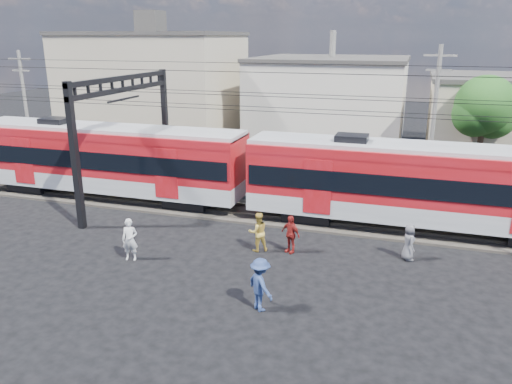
% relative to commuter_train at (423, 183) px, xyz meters
% --- Properties ---
extents(ground, '(120.00, 120.00, 0.00)m').
position_rel_commuter_train_xyz_m(ground, '(-5.61, -8.00, -2.40)').
color(ground, black).
rests_on(ground, ground).
extents(track_bed, '(70.00, 3.40, 0.12)m').
position_rel_commuter_train_xyz_m(track_bed, '(-5.61, 0.00, -2.34)').
color(track_bed, '#2D2823').
rests_on(track_bed, ground).
extents(rail_near, '(70.00, 0.12, 0.12)m').
position_rel_commuter_train_xyz_m(rail_near, '(-5.61, -0.75, -2.22)').
color(rail_near, '#59544C').
rests_on(rail_near, track_bed).
extents(rail_far, '(70.00, 0.12, 0.12)m').
position_rel_commuter_train_xyz_m(rail_far, '(-5.61, 0.75, -2.22)').
color(rail_far, '#59544C').
rests_on(rail_far, track_bed).
extents(commuter_train, '(50.30, 3.08, 4.17)m').
position_rel_commuter_train_xyz_m(commuter_train, '(0.00, 0.00, 0.00)').
color(commuter_train, black).
rests_on(commuter_train, ground).
extents(catenary, '(70.00, 9.30, 7.52)m').
position_rel_commuter_train_xyz_m(catenary, '(-14.26, -0.00, 2.73)').
color(catenary, black).
rests_on(catenary, ground).
extents(building_west, '(14.28, 10.20, 9.30)m').
position_rel_commuter_train_xyz_m(building_west, '(-22.61, 16.00, 2.25)').
color(building_west, tan).
rests_on(building_west, ground).
extents(building_midwest, '(12.24, 12.24, 7.30)m').
position_rel_commuter_train_xyz_m(building_midwest, '(-7.61, 19.00, 1.25)').
color(building_midwest, beige).
rests_on(building_midwest, ground).
extents(utility_pole_mid, '(1.80, 0.24, 8.50)m').
position_rel_commuter_train_xyz_m(utility_pole_mid, '(0.39, 7.00, 2.13)').
color(utility_pole_mid, slate).
rests_on(utility_pole_mid, ground).
extents(utility_pole_west, '(1.80, 0.24, 8.00)m').
position_rel_commuter_train_xyz_m(utility_pole_west, '(-27.61, 6.00, 1.88)').
color(utility_pole_west, slate).
rests_on(utility_pole_west, ground).
extents(tree_near, '(3.82, 3.64, 6.72)m').
position_rel_commuter_train_xyz_m(tree_near, '(3.58, 10.09, 2.26)').
color(tree_near, '#382619').
rests_on(tree_near, ground).
extents(pedestrian_a, '(0.74, 0.58, 1.79)m').
position_rel_commuter_train_xyz_m(pedestrian_a, '(-11.42, -6.96, -1.51)').
color(pedestrian_a, silver).
rests_on(pedestrian_a, ground).
extents(pedestrian_b, '(1.07, 1.02, 1.75)m').
position_rel_commuter_train_xyz_m(pedestrian_b, '(-6.64, -4.50, -1.53)').
color(pedestrian_b, gold).
rests_on(pedestrian_b, ground).
extents(pedestrian_c, '(1.38, 1.31, 1.88)m').
position_rel_commuter_train_xyz_m(pedestrian_c, '(-5.10, -9.16, -1.46)').
color(pedestrian_c, navy).
rests_on(pedestrian_c, ground).
extents(pedestrian_d, '(1.06, 0.82, 1.68)m').
position_rel_commuter_train_xyz_m(pedestrian_d, '(-5.28, -4.23, -1.56)').
color(pedestrian_d, maroon).
rests_on(pedestrian_d, ground).
extents(pedestrian_e, '(0.74, 0.89, 1.55)m').
position_rel_commuter_train_xyz_m(pedestrian_e, '(-0.43, -3.47, -1.62)').
color(pedestrian_e, '#555459').
rests_on(pedestrian_e, ground).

